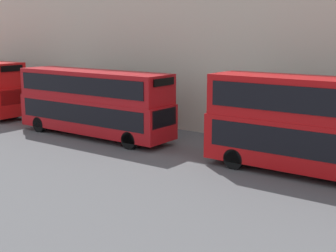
# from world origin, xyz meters

# --- Properties ---
(bus_leading) EXTENTS (2.59, 11.49, 4.46)m
(bus_leading) POSITION_xyz_m (1.60, 5.28, 2.46)
(bus_leading) COLOR #B20C0F
(bus_leading) RESTS_ON ground
(bus_second_in_queue) EXTENTS (2.59, 10.91, 4.10)m
(bus_second_in_queue) POSITION_xyz_m (1.60, 19.81, 2.27)
(bus_second_in_queue) COLOR #A80F14
(bus_second_in_queue) RESTS_ON ground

